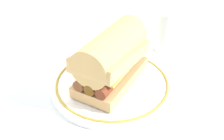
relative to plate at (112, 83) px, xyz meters
name	(u,v)px	position (x,y,z in m)	size (l,w,h in m)	color
ground_plane	(128,88)	(0.01, -0.04, -0.01)	(1.50, 1.50, 0.00)	silver
plate	(112,83)	(0.00, 0.00, 0.00)	(0.29, 0.29, 0.01)	white
sausage_sandwich	(112,58)	(0.00, 0.00, 0.07)	(0.21, 0.12, 0.13)	tan
drinking_glass	(164,33)	(0.23, -0.02, 0.04)	(0.06, 0.06, 0.11)	silver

